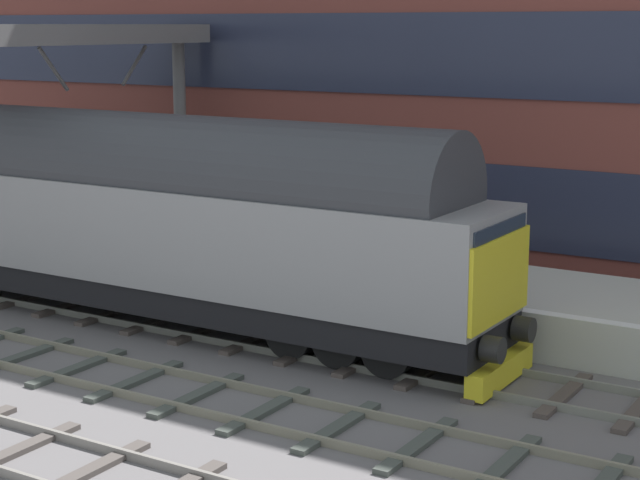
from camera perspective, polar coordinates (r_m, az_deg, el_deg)
ground_plane at (r=20.57m, az=5.93°, el=-7.10°), size 140.00×140.00×0.00m
track_main at (r=20.55m, az=5.93°, el=-6.96°), size 2.50×60.00×0.15m
track_adjacent_west at (r=17.69m, az=0.98°, el=-10.01°), size 2.50×60.00×0.15m
station_platform at (r=23.59m, az=9.78°, el=-3.51°), size 4.00×44.00×1.01m
diesel_locomotive at (r=24.80m, az=-12.15°, el=1.85°), size 2.74×20.37×4.68m
waiting_passenger at (r=24.77m, az=3.02°, el=0.91°), size 0.39×0.50×1.64m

